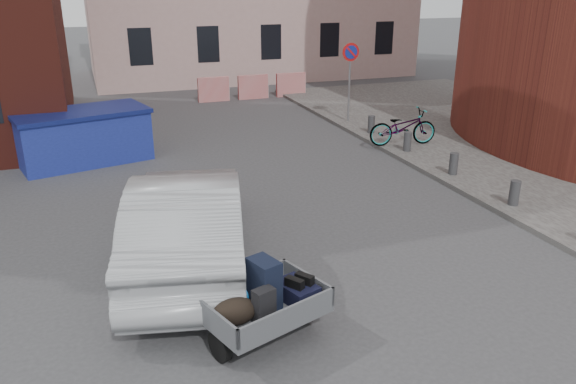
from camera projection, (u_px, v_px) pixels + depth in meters
name	position (u px, v px, depth m)	size (l,w,h in m)	color
ground	(268.00, 282.00, 9.30)	(120.00, 120.00, 0.00)	#38383A
sidewalk	(558.00, 154.00, 15.98)	(9.00, 24.00, 0.12)	#474442
no_parking_sign	(350.00, 66.00, 18.85)	(0.60, 0.09, 2.65)	gray
bollards	(454.00, 164.00, 14.06)	(0.22, 9.02, 0.55)	#3A3A3D
barriers	(253.00, 87.00, 23.67)	(4.70, 0.18, 1.00)	red
trailer	(263.00, 302.00, 7.60)	(1.87, 1.98, 1.20)	black
dumpster	(83.00, 136.00, 15.28)	(3.76, 2.56, 1.44)	#1F2E97
silver_car	(187.00, 220.00, 9.60)	(1.79, 5.13, 1.69)	#9EA1A5
bicycle	(403.00, 127.00, 16.53)	(0.71, 2.03, 1.07)	black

